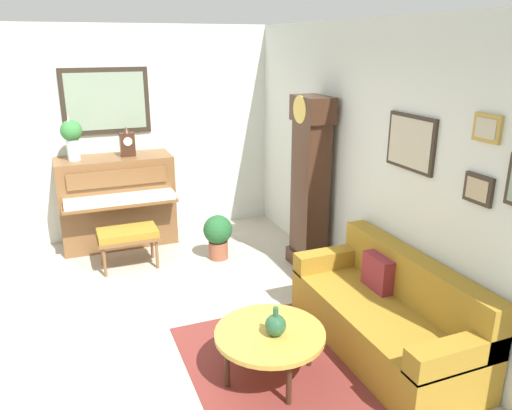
{
  "coord_description": "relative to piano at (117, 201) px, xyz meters",
  "views": [
    {
      "loc": [
        4.2,
        -0.49,
        2.59
      ],
      "look_at": [
        -0.4,
        1.35,
        0.95
      ],
      "focal_mm": 34.91,
      "sensor_mm": 36.0,
      "label": 1
    }
  ],
  "objects": [
    {
      "name": "potted_plant",
      "position": [
        0.95,
        1.07,
        -0.27
      ],
      "size": [
        0.36,
        0.36,
        0.56
      ],
      "color": "#935138",
      "rests_on": "ground_plane"
    },
    {
      "name": "flower_vase",
      "position": [
        0.0,
        -0.47,
        0.9
      ],
      "size": [
        0.26,
        0.26,
        0.58
      ],
      "color": "silver",
      "rests_on": "piano"
    },
    {
      "name": "wall_left",
      "position": [
        -0.37,
        -0.12,
        0.81
      ],
      "size": [
        0.13,
        4.9,
        2.8
      ],
      "color": "silver",
      "rests_on": "ground_plane"
    },
    {
      "name": "area_rug",
      "position": [
        3.38,
        0.89,
        -0.59
      ],
      "size": [
        2.1,
        1.5,
        0.01
      ],
      "primitive_type": "cube",
      "color": "maroon",
      "rests_on": "ground_plane"
    },
    {
      "name": "piano",
      "position": [
        0.0,
        0.0,
        0.0
      ],
      "size": [
        0.87,
        1.44,
        1.18
      ],
      "color": "brown",
      "rests_on": "ground_plane"
    },
    {
      "name": "green_jug",
      "position": [
        3.36,
        0.78,
        -0.1
      ],
      "size": [
        0.17,
        0.17,
        0.24
      ],
      "color": "#234C33",
      "rests_on": "coffee_table"
    },
    {
      "name": "piano_bench",
      "position": [
        0.8,
        0.0,
        -0.19
      ],
      "size": [
        0.42,
        0.7,
        0.48
      ],
      "color": "brown",
      "rests_on": "ground_plane"
    },
    {
      "name": "wall_back",
      "position": [
        2.25,
        2.27,
        0.81
      ],
      "size": [
        5.3,
        0.13,
        2.8
      ],
      "color": "silver",
      "rests_on": "ground_plane"
    },
    {
      "name": "ground_plane",
      "position": [
        2.23,
        -0.13,
        -0.65
      ],
      "size": [
        6.4,
        6.0,
        0.1
      ],
      "primitive_type": "cube",
      "color": "#B2A899"
    },
    {
      "name": "mantel_clock",
      "position": [
        0.0,
        0.19,
        0.75
      ],
      "size": [
        0.13,
        0.18,
        0.38
      ],
      "color": "#3D2316",
      "rests_on": "piano"
    },
    {
      "name": "couch",
      "position": [
        3.32,
        1.86,
        -0.28
      ],
      "size": [
        1.9,
        0.8,
        0.84
      ],
      "color": "olive",
      "rests_on": "ground_plane"
    },
    {
      "name": "coffee_table",
      "position": [
        3.31,
        0.75,
        -0.22
      ],
      "size": [
        0.88,
        0.88,
        0.41
      ],
      "color": "gold",
      "rests_on": "ground_plane"
    },
    {
      "name": "grandfather_clock",
      "position": [
        1.56,
        2.0,
        0.37
      ],
      "size": [
        0.52,
        0.34,
        2.03
      ],
      "color": "#3D2316",
      "rests_on": "ground_plane"
    }
  ]
}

